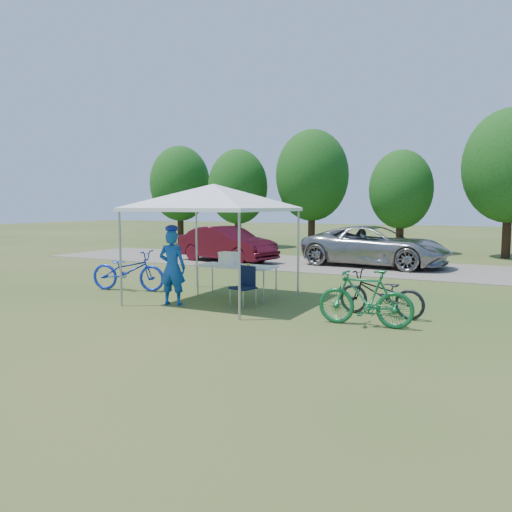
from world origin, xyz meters
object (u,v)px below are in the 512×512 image
at_px(folding_table, 236,267).
at_px(bike_dark, 381,294).
at_px(folding_chair, 245,283).
at_px(sedan, 227,244).
at_px(cooler, 229,258).
at_px(minivan, 375,246).
at_px(cyclist, 172,268).
at_px(bike_green, 365,298).
at_px(bike_blue, 128,270).

xyz_separation_m(folding_table, bike_dark, (3.62, -0.52, -0.28)).
bearing_deg(folding_chair, sedan, 139.00).
bearing_deg(cooler, minivan, 77.56).
bearing_deg(cooler, cyclist, -112.61).
distance_m(folding_chair, bike_green, 2.93).
xyz_separation_m(cyclist, bike_dark, (4.45, 0.94, -0.38)).
bearing_deg(cyclist, folding_table, -133.13).
xyz_separation_m(cooler, bike_blue, (-2.79, -0.44, -0.41)).
bearing_deg(bike_green, sedan, -138.86).
xyz_separation_m(folding_table, minivan, (1.49, 7.77, 0.01)).
bearing_deg(bike_blue, cyclist, -129.12).
distance_m(bike_dark, sedan, 10.48).
height_order(cyclist, bike_green, cyclist).
bearing_deg(sedan, bike_green, -123.85).
height_order(folding_chair, bike_dark, bike_dark).
relative_size(bike_blue, bike_dark, 1.15).
relative_size(folding_chair, cyclist, 0.53).
xyz_separation_m(folding_chair, cyclist, (-1.53, -0.61, 0.32)).
height_order(minivan, sedan, minivan).
bearing_deg(bike_blue, cooler, -95.14).
distance_m(folding_table, minivan, 7.91).
height_order(folding_chair, cyclist, cyclist).
bearing_deg(minivan, cooler, 173.94).
relative_size(bike_green, minivan, 0.33).
bearing_deg(cooler, bike_dark, -7.77).
bearing_deg(bike_dark, bike_green, 2.60).
bearing_deg(cyclist, cooler, -126.12).
relative_size(bike_blue, minivan, 0.38).
xyz_separation_m(folding_chair, sedan, (-4.81, 7.39, 0.19)).
relative_size(minivan, sedan, 1.25).
distance_m(folding_table, folding_chair, 1.12).
xyz_separation_m(cooler, cyclist, (-0.61, -1.46, -0.10)).
relative_size(cyclist, bike_green, 0.95).
bearing_deg(folding_table, bike_blue, -171.66).
distance_m(bike_dark, minivan, 8.57).
bearing_deg(cooler, folding_chair, -42.61).
xyz_separation_m(cooler, sedan, (-3.89, 6.55, -0.23)).
bearing_deg(minivan, folding_table, 175.51).
height_order(folding_table, sedan, sedan).
relative_size(folding_chair, cooler, 2.05).
relative_size(bike_blue, bike_green, 1.15).
xyz_separation_m(bike_blue, sedan, (-1.10, 6.99, 0.18)).
bearing_deg(cyclist, bike_green, 166.23).
distance_m(folding_table, bike_blue, 3.05).
relative_size(bike_dark, sedan, 0.42).
bearing_deg(bike_green, folding_table, -115.16).
distance_m(bike_blue, bike_dark, 6.63).
bearing_deg(sedan, minivan, -65.26).
height_order(cyclist, sedan, cyclist).
bearing_deg(folding_chair, bike_dark, 22.23).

